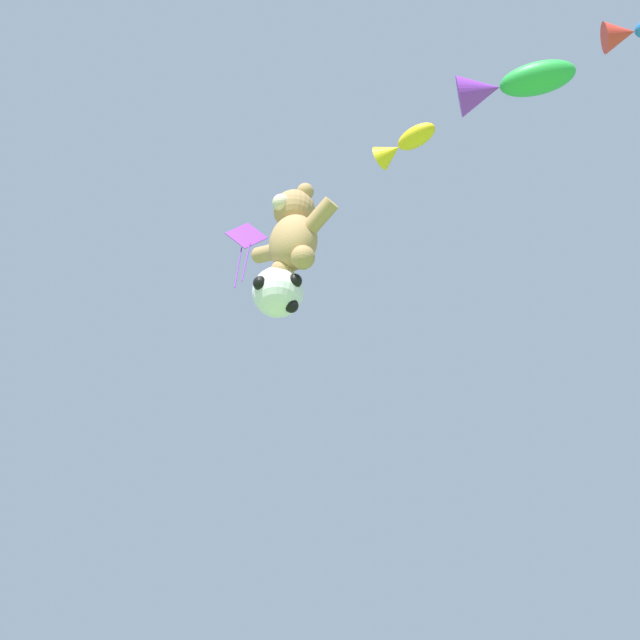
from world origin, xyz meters
TOP-DOWN VIEW (x-y plane):
  - teddy_bear_kite at (-1.85, 5.49)m, footprint 2.41×1.06m
  - soccer_ball_kite at (-2.39, 5.63)m, footprint 1.19×1.18m
  - fish_kite_goldfin at (0.20, 6.95)m, footprint 1.54×0.70m
  - fish_kite_emerald at (2.92, 6.98)m, footprint 2.47×1.83m
  - diamond_kite at (-4.30, 6.14)m, footprint 0.69×0.88m

SIDE VIEW (x-z plane):
  - soccer_ball_kite at x=-2.39m, z-range 10.64..11.73m
  - teddy_bear_kite at x=-1.85m, z-range 11.25..13.69m
  - diamond_kite at x=-4.30m, z-range 13.28..15.60m
  - fish_kite_emerald at x=2.92m, z-range 14.10..14.98m
  - fish_kite_goldfin at x=0.20m, z-range 14.71..15.32m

